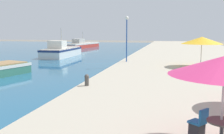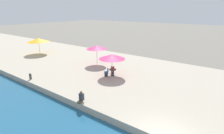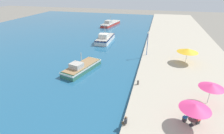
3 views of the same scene
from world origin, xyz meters
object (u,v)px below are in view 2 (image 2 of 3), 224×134
at_px(cafe_umbrella_white, 97,47).
at_px(cafe_chair_right, 113,71).
at_px(cafe_umbrella_pink, 112,57).
at_px(cafe_table, 113,71).
at_px(person_at_quay, 81,97).
at_px(cafe_umbrella_striped, 38,40).
at_px(mooring_bollard, 30,76).
at_px(cafe_chair_left, 106,73).

distance_m(cafe_umbrella_white, cafe_chair_right, 4.63).
bearing_deg(cafe_umbrella_pink, cafe_table, -78.89).
bearing_deg(person_at_quay, cafe_umbrella_pink, 13.78).
xyz_separation_m(cafe_umbrella_striped, cafe_chair_right, (-0.61, -15.54, -1.96)).
distance_m(cafe_chair_right, mooring_bollard, 8.85).
distance_m(cafe_umbrella_pink, mooring_bollard, 8.87).
xyz_separation_m(cafe_umbrella_pink, cafe_umbrella_white, (2.30, 4.17, 0.14)).
relative_size(cafe_umbrella_pink, cafe_chair_right, 3.16).
bearing_deg(cafe_umbrella_striped, person_at_quay, -113.03).
relative_size(cafe_table, person_at_quay, 0.84).
xyz_separation_m(cafe_chair_left, mooring_bollard, (-5.40, 5.95, 0.02)).
bearing_deg(cafe_chair_right, cafe_chair_left, -128.44).
xyz_separation_m(cafe_umbrella_pink, cafe_chair_left, (-0.54, 0.38, -1.86)).
relative_size(cafe_umbrella_pink, mooring_bollard, 4.40).
xyz_separation_m(cafe_umbrella_striped, cafe_chair_left, (-1.74, -15.53, -1.96)).
bearing_deg(cafe_umbrella_white, cafe_chair_right, -114.15).
bearing_deg(person_at_quay, mooring_bollard, 88.04).
distance_m(cafe_umbrella_striped, cafe_table, 16.12).
height_order(cafe_chair_left, person_at_quay, person_at_quay).
bearing_deg(cafe_chair_right, mooring_bollard, -170.04).
distance_m(cafe_table, mooring_bollard, 8.76).
bearing_deg(person_at_quay, cafe_chair_right, 15.47).
relative_size(cafe_chair_right, mooring_bollard, 1.39).
distance_m(cafe_umbrella_striped, cafe_chair_left, 15.75).
bearing_deg(cafe_table, person_at_quay, -166.98).
distance_m(cafe_umbrella_striped, cafe_chair_right, 15.68).
height_order(cafe_chair_left, cafe_chair_right, same).
bearing_deg(cafe_umbrella_pink, person_at_quay, -166.22).
height_order(cafe_chair_right, mooring_bollard, cafe_chair_right).
relative_size(cafe_umbrella_pink, cafe_umbrella_white, 1.06).
relative_size(cafe_umbrella_striped, cafe_chair_right, 3.83).
bearing_deg(cafe_chair_left, mooring_bollard, 81.48).
bearing_deg(cafe_umbrella_white, cafe_umbrella_pink, -118.85).
bearing_deg(cafe_table, cafe_umbrella_pink, 101.11).
height_order(cafe_table, person_at_quay, person_at_quay).
distance_m(cafe_chair_left, cafe_chair_right, 1.13).
relative_size(cafe_umbrella_striped, cafe_table, 4.35).
xyz_separation_m(cafe_umbrella_striped, person_at_quay, (-7.41, -17.43, -1.87)).
xyz_separation_m(cafe_chair_right, mooring_bollard, (-6.53, 5.97, 0.02)).
bearing_deg(mooring_bollard, cafe_chair_left, -47.80).
distance_m(cafe_table, person_at_quay, 6.39).
relative_size(cafe_umbrella_white, cafe_chair_right, 2.97).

